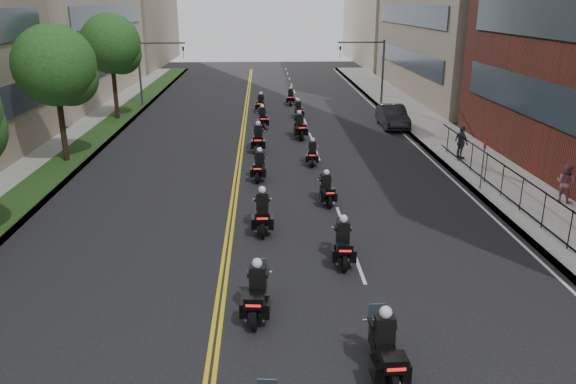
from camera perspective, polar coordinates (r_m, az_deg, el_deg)
The scene contains 23 objects.
sidewalk_right at distance 35.52m, azimuth 17.35°, elevation 3.84°, with size 4.00×90.00×0.15m, color gray.
sidewalk_left at distance 35.47m, azimuth -22.25°, elevation 3.26°, with size 4.00×90.00×0.15m, color gray.
grass_strip at distance 35.19m, azimuth -21.04°, elevation 3.45°, with size 2.00×90.00×0.04m, color #193814.
iron_fence at distance 23.56m, azimuth 25.60°, elevation -2.54°, with size 0.05×28.00×1.50m.
street_trees at distance 28.33m, azimuth -25.81°, elevation 9.67°, with size 4.40×38.40×7.98m.
traffic_signal_right at distance 50.44m, azimuth 8.56°, elevation 12.89°, with size 4.09×0.20×5.60m.
traffic_signal_left at distance 50.42m, azimuth -13.80°, elevation 12.56°, with size 4.09×0.20×5.60m.
motorcycle_1 at distance 14.30m, azimuth 9.83°, elevation -15.55°, with size 0.58×2.50×1.84m.
motorcycle_2 at distance 16.53m, azimuth -3.15°, elevation -10.31°, with size 0.67×2.40×1.77m.
motorcycle_3 at distance 19.79m, azimuth 5.62°, elevation -5.29°, with size 0.60×2.35×1.73m.
motorcycle_4 at distance 22.36m, azimuth -2.61°, elevation -2.21°, with size 0.57×2.47×1.83m.
motorcycle_5 at distance 25.45m, azimuth 3.94°, elevation 0.17°, with size 0.55×2.12×1.57m.
motorcycle_6 at distance 28.89m, azimuth -2.92°, elevation 2.55°, with size 0.64×2.26×1.67m.
motorcycle_7 at distance 31.57m, azimuth 2.49°, elevation 3.87°, with size 0.57×2.07×1.52m.
motorcycle_8 at distance 34.42m, azimuth -3.03°, elevation 5.35°, with size 0.59×2.53×1.86m.
motorcycle_9 at distance 37.76m, azimuth 1.16°, elevation 6.59°, with size 0.72×2.54×1.88m.
motorcycle_10 at distance 40.92m, azimuth -2.61°, elevation 7.44°, with size 0.61×2.33×1.72m.
motorcycle_11 at distance 44.39m, azimuth 1.06°, elevation 8.28°, with size 0.57×2.11×1.56m.
motorcycle_12 at distance 47.19m, azimuth -2.79°, elevation 8.93°, with size 0.65×2.23×1.65m.
motorcycle_13 at distance 50.34m, azimuth 0.27°, elevation 9.57°, with size 0.56×2.21×1.63m.
parked_sedan at distance 41.86m, azimuth 10.57°, elevation 7.57°, with size 1.69×4.84×1.60m, color black.
pedestrian_b at distance 28.08m, azimuth 26.38°, elevation 0.86°, with size 0.85×0.66×1.75m, color #8D4D5B.
pedestrian_c at distance 33.61m, azimuth 17.20°, elevation 4.83°, with size 1.11×0.46×1.90m, color #3E3E45.
Camera 1 is at (-0.07, -7.26, 8.74)m, focal length 35.00 mm.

